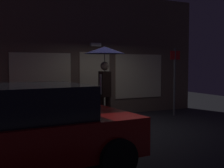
{
  "coord_description": "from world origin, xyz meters",
  "views": [
    {
      "loc": [
        -3.92,
        -7.36,
        1.78
      ],
      "look_at": [
        -0.23,
        0.33,
        1.22
      ],
      "focal_mm": 48.04,
      "sensor_mm": 36.0,
      "label": 1
    }
  ],
  "objects_px": {
    "street_sign_post": "(175,77)",
    "sidewalk_bollard_2": "(49,113)",
    "sidewalk_bollard": "(75,111)",
    "parked_car": "(16,130)",
    "person_with_umbrella": "(105,64)"
  },
  "relations": [
    {
      "from": "sidewalk_bollard",
      "to": "sidewalk_bollard_2",
      "type": "distance_m",
      "value": 0.83
    },
    {
      "from": "person_with_umbrella",
      "to": "sidewalk_bollard",
      "type": "bearing_deg",
      "value": 25.81
    },
    {
      "from": "parked_car",
      "to": "sidewalk_bollard_2",
      "type": "relative_size",
      "value": 6.75
    },
    {
      "from": "street_sign_post",
      "to": "sidewalk_bollard_2",
      "type": "height_order",
      "value": "street_sign_post"
    },
    {
      "from": "person_with_umbrella",
      "to": "sidewalk_bollard_2",
      "type": "xyz_separation_m",
      "value": [
        -1.29,
        1.23,
        -1.5
      ]
    },
    {
      "from": "sidewalk_bollard_2",
      "to": "sidewalk_bollard",
      "type": "bearing_deg",
      "value": 5.35
    },
    {
      "from": "street_sign_post",
      "to": "parked_car",
      "type": "bearing_deg",
      "value": -148.87
    },
    {
      "from": "sidewalk_bollard",
      "to": "person_with_umbrella",
      "type": "bearing_deg",
      "value": -70.78
    },
    {
      "from": "parked_car",
      "to": "sidewalk_bollard",
      "type": "bearing_deg",
      "value": 56.07
    },
    {
      "from": "parked_car",
      "to": "person_with_umbrella",
      "type": "bearing_deg",
      "value": 40.62
    },
    {
      "from": "parked_car",
      "to": "sidewalk_bollard",
      "type": "distance_m",
      "value": 4.73
    },
    {
      "from": "person_with_umbrella",
      "to": "sidewalk_bollard_2",
      "type": "distance_m",
      "value": 2.33
    },
    {
      "from": "sidewalk_bollard",
      "to": "sidewalk_bollard_2",
      "type": "relative_size",
      "value": 0.98
    },
    {
      "from": "person_with_umbrella",
      "to": "sidewalk_bollard",
      "type": "xyz_separation_m",
      "value": [
        -0.46,
        1.31,
        -1.5
      ]
    },
    {
      "from": "parked_car",
      "to": "street_sign_post",
      "type": "xyz_separation_m",
      "value": [
        5.8,
        3.5,
        0.59
      ]
    }
  ]
}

